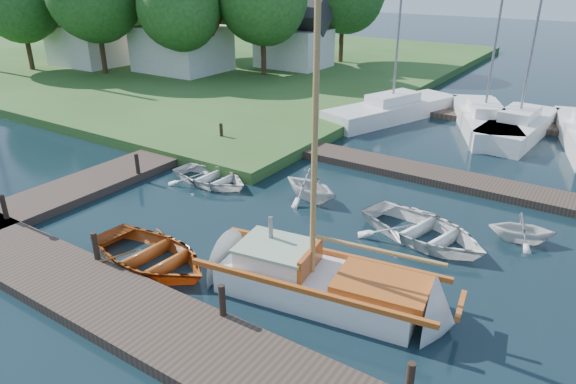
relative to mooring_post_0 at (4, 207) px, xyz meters
The scene contains 24 objects.
ground 9.04m from the mooring_post_0, 33.69° to the left, with size 160.00×160.00×0.00m, color black.
near_dock 7.59m from the mooring_post_0, ahead, with size 18.00×2.20×0.30m, color #322A21.
left_dock 7.04m from the mooring_post_0, 94.09° to the left, with size 2.20×18.00×0.30m, color #322A21.
far_dock 14.93m from the mooring_post_0, 50.44° to the left, with size 14.00×1.60×0.30m, color #322A21.
shore 33.90m from the mooring_post_0, 127.21° to the left, with size 50.00×40.00×0.50m, color #2F5720.
mooring_post_0 is the anchor object (origin of this frame).
mooring_post_1 4.50m from the mooring_post_0, ahead, with size 0.16×0.16×0.80m, color black.
mooring_post_2 9.00m from the mooring_post_0, ahead, with size 0.16×0.16×0.80m, color black.
mooring_post_3 13.50m from the mooring_post_0, ahead, with size 0.16×0.16×0.80m, color black.
mooring_post_4 5.02m from the mooring_post_0, 84.29° to the left, with size 0.16×0.16×0.80m, color black.
mooring_post_5 10.01m from the mooring_post_0, 87.14° to the left, with size 0.16×0.16×0.80m, color black.
sailboat 10.68m from the mooring_post_0, 12.25° to the left, with size 7.36×2.99×9.83m.
dinghy 5.67m from the mooring_post_0, ahead, with size 2.92×4.09×0.85m, color #924114.
tender_a 7.04m from the mooring_post_0, 64.29° to the left, with size 2.41×3.37×0.70m, color silver.
tender_b 10.04m from the mooring_post_0, 45.77° to the left, with size 2.01×2.33×1.23m, color silver.
tender_c 13.18m from the mooring_post_0, 29.71° to the left, with size 2.94×4.12×0.85m, color silver.
tender_d 16.15m from the mooring_post_0, 30.14° to the left, with size 1.66×1.93×1.02m, color silver.
marina_boat_0 19.50m from the mooring_post_0, 74.50° to the left, with size 4.98×8.74×11.74m.
marina_boat_1 21.83m from the mooring_post_0, 62.99° to the left, with size 5.23×8.12×11.02m.
marina_boat_2 22.40m from the mooring_post_0, 58.71° to the left, with size 2.76×7.18×11.24m.
house_a 24.54m from the mooring_post_0, 120.76° to the left, with size 6.30×5.00×6.29m.
house_b 28.03m from the mooring_post_0, 137.17° to the left, with size 5.77×4.50×5.79m.
house_c 27.84m from the mooring_post_0, 103.54° to the left, with size 5.25×4.00×5.28m.
tree_2 22.22m from the mooring_post_0, 118.86° to the left, with size 5.83×5.75×7.82m.
Camera 1 is at (8.12, -12.28, 7.68)m, focal length 32.00 mm.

